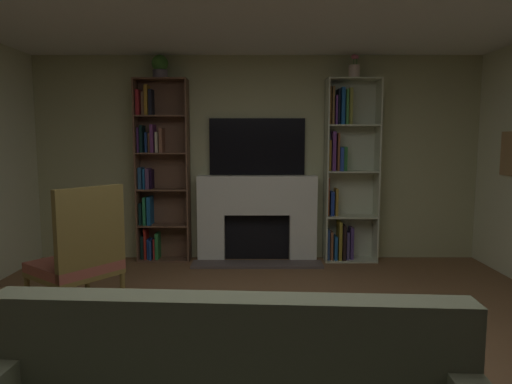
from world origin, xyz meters
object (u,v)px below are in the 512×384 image
at_px(armchair, 79,257).
at_px(coffee_table, 230,353).
at_px(tv, 256,147).
at_px(bookshelf_right, 343,174).
at_px(vase_with_flowers, 353,70).
at_px(fireplace, 256,215).
at_px(potted_plant, 158,66).
at_px(bookshelf_left, 156,172).

xyz_separation_m(armchair, coffee_table, (1.32, -1.34, -0.18)).
xyz_separation_m(tv, coffee_table, (-0.15, -3.40, -1.05)).
relative_size(bookshelf_right, vase_with_flowers, 8.02).
relative_size(fireplace, potted_plant, 5.73).
distance_m(fireplace, bookshelf_left, 1.36).
height_order(bookshelf_left, bookshelf_right, same).
height_order(fireplace, potted_plant, potted_plant).
height_order(bookshelf_left, coffee_table, bookshelf_left).
xyz_separation_m(fireplace, bookshelf_right, (1.10, 0.02, 0.52)).
bearing_deg(bookshelf_right, armchair, -142.24).
relative_size(tv, potted_plant, 4.31).
distance_m(armchair, coffee_table, 1.89).
bearing_deg(tv, bookshelf_left, -177.06).
distance_m(bookshelf_left, coffee_table, 3.59).
bearing_deg(bookshelf_right, tv, 176.15).
relative_size(bookshelf_right, potted_plant, 8.15).
xyz_separation_m(tv, vase_with_flowers, (1.17, -0.12, 0.93)).
height_order(vase_with_flowers, armchair, vase_with_flowers).
bearing_deg(tv, bookshelf_right, -3.85).
bearing_deg(vase_with_flowers, armchair, -143.70).
xyz_separation_m(bookshelf_right, vase_with_flowers, (0.07, -0.05, 1.26)).
xyz_separation_m(potted_plant, coffee_table, (1.03, -3.28, -2.02)).
bearing_deg(vase_with_flowers, coffee_table, -111.92).
bearing_deg(bookshelf_right, potted_plant, -178.84).
height_order(bookshelf_right, potted_plant, potted_plant).
relative_size(vase_with_flowers, armchair, 0.25).
height_order(tv, coffee_table, tv).
height_order(tv, armchair, tv).
bearing_deg(bookshelf_right, vase_with_flowers, -32.48).
relative_size(potted_plant, vase_with_flowers, 0.98).
height_order(tv, vase_with_flowers, vase_with_flowers).
distance_m(tv, potted_plant, 1.52).
relative_size(tv, coffee_table, 1.26).
bearing_deg(fireplace, potted_plant, -178.58).
relative_size(fireplace, vase_with_flowers, 5.63).
distance_m(bookshelf_left, potted_plant, 1.28).
bearing_deg(bookshelf_left, armchair, -96.22).
bearing_deg(vase_with_flowers, bookshelf_right, 147.52).
bearing_deg(coffee_table, vase_with_flowers, 68.08).
height_order(tv, potted_plant, potted_plant).
xyz_separation_m(bookshelf_right, armchair, (-2.56, -1.98, -0.54)).
xyz_separation_m(bookshelf_right, coffee_table, (-1.24, -3.32, -0.71)).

